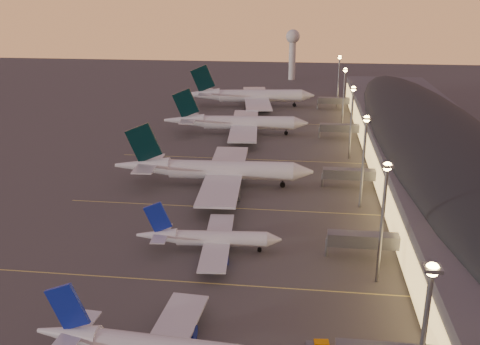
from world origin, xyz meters
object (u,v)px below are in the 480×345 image
Objects in this scene: radar_tower at (293,46)px; baggage_tug_b at (318,345)px; airliner_narrow_north at (209,238)px; airliner_wide_mid at (236,123)px; airliner_wide_near at (214,170)px; airliner_wide_far at (249,96)px.

radar_tower is 284.19m from baggage_tug_b.
airliner_narrow_north is 0.56× the size of airliner_wide_mid.
radar_tower reaches higher than baggage_tug_b.
airliner_wide_far reaches higher than airliner_wide_near.
airliner_wide_far is (-8.16, 159.74, 2.46)m from airliner_narrow_north.
radar_tower is at bearing 82.36° from airliner_wide_near.
radar_tower is (16.96, 207.91, 16.87)m from airliner_wide_near.
airliner_narrow_north is 159.97m from airliner_wide_far.
baggage_tug_b is (13.78, -283.06, -21.36)m from radar_tower.
airliner_wide_far is at bearing 86.12° from airliner_wide_mid.
airliner_wide_near is 116.99m from airliner_wide_far.
airliner_wide_near is 209.28m from radar_tower.
airliner_wide_mid is at bearing 97.63° from baggage_tug_b.
airliner_wide_mid is (-7.43, 104.28, 1.83)m from airliner_narrow_north.
airliner_narrow_north reaches higher than baggage_tug_b.
airliner_narrow_north is 1.03× the size of radar_tower.
airliner_wide_near is 61.52m from airliner_wide_mid.
radar_tower reaches higher than airliner_narrow_north.
airliner_wide_near is 1.02× the size of airliner_wide_mid.
airliner_wide_far is 17.13× the size of baggage_tug_b.
airliner_wide_far is at bearing -101.70° from radar_tower.
airliner_narrow_north is at bearing -92.44° from radar_tower.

